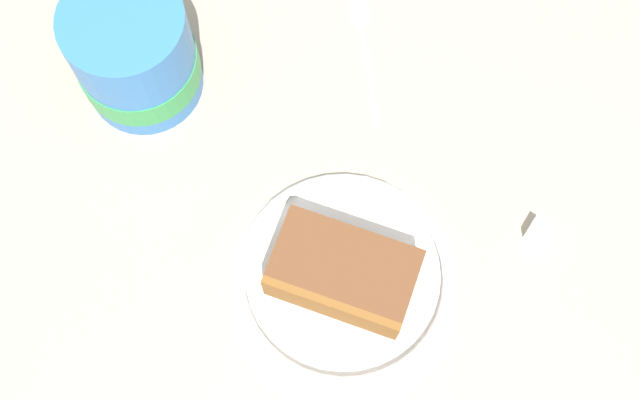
{
  "coord_description": "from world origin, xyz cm",
  "views": [
    {
      "loc": [
        -21.7,
        -6.29,
        66.96
      ],
      "look_at": [
        -1.08,
        -1.47,
        3.0
      ],
      "focal_mm": 48.17,
      "sensor_mm": 36.0,
      "label": 1
    }
  ],
  "objects_px": {
    "cake_slice": "(343,273)",
    "teaspoon": "(362,30)",
    "small_plate": "(344,277)",
    "tea_mug": "(135,54)",
    "sugar_cube": "(539,231)"
  },
  "relations": [
    {
      "from": "cake_slice",
      "to": "tea_mug",
      "type": "xyz_separation_m",
      "value": [
        0.13,
        0.2,
        0.02
      ]
    },
    {
      "from": "teaspoon",
      "to": "tea_mug",
      "type": "bearing_deg",
      "value": 117.69
    },
    {
      "from": "cake_slice",
      "to": "sugar_cube",
      "type": "distance_m",
      "value": 0.16
    },
    {
      "from": "small_plate",
      "to": "cake_slice",
      "type": "bearing_deg",
      "value": 173.5
    },
    {
      "from": "small_plate",
      "to": "sugar_cube",
      "type": "height_order",
      "value": "sugar_cube"
    },
    {
      "from": "teaspoon",
      "to": "sugar_cube",
      "type": "xyz_separation_m",
      "value": [
        -0.15,
        -0.18,
        0.0
      ]
    },
    {
      "from": "cake_slice",
      "to": "tea_mug",
      "type": "distance_m",
      "value": 0.24
    },
    {
      "from": "tea_mug",
      "to": "teaspoon",
      "type": "distance_m",
      "value": 0.2
    },
    {
      "from": "cake_slice",
      "to": "sugar_cube",
      "type": "xyz_separation_m",
      "value": [
        0.07,
        -0.14,
        -0.02
      ]
    },
    {
      "from": "small_plate",
      "to": "cake_slice",
      "type": "relative_size",
      "value": 1.55
    },
    {
      "from": "small_plate",
      "to": "tea_mug",
      "type": "bearing_deg",
      "value": 57.25
    },
    {
      "from": "teaspoon",
      "to": "small_plate",
      "type": "bearing_deg",
      "value": -171.56
    },
    {
      "from": "cake_slice",
      "to": "teaspoon",
      "type": "xyz_separation_m",
      "value": [
        0.22,
        0.03,
        -0.03
      ]
    },
    {
      "from": "small_plate",
      "to": "tea_mug",
      "type": "xyz_separation_m",
      "value": [
        0.13,
        0.2,
        0.04
      ]
    },
    {
      "from": "cake_slice",
      "to": "teaspoon",
      "type": "height_order",
      "value": "cake_slice"
    }
  ]
}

